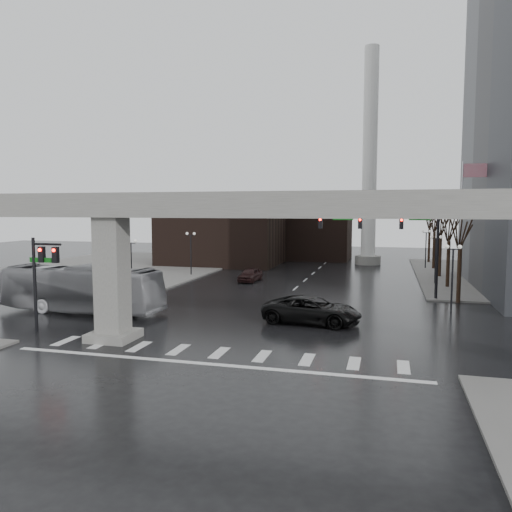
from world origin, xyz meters
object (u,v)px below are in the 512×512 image
Objects in this scene: far_car at (250,275)px; signal_mast_arm at (392,232)px; pickup_truck at (312,310)px; city_bus at (82,289)px.

signal_mast_arm is at bearing -20.31° from far_car.
signal_mast_arm is 1.81× the size of pickup_truck.
city_bus is (-22.55, -12.29, -4.04)m from signal_mast_arm.
city_bus reaches higher than pickup_truck.
pickup_truck is at bearing -114.26° from signal_mast_arm.
signal_mast_arm reaches higher than pickup_truck.
far_car is (-9.37, 18.10, -0.19)m from pickup_truck.
signal_mast_arm is 2.79× the size of far_car.
city_bus reaches higher than far_car.
signal_mast_arm is 13.56m from pickup_truck.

